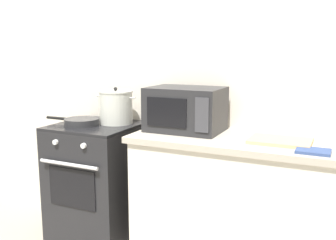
{
  "coord_description": "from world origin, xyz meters",
  "views": [
    {
      "loc": [
        1.34,
        -1.73,
        1.47
      ],
      "look_at": [
        0.25,
        0.6,
        1.0
      ],
      "focal_mm": 41.15,
      "sensor_mm": 36.0,
      "label": 1
    }
  ],
  "objects_px": {
    "oven_mitt": "(313,151)",
    "stove": "(98,183)",
    "frying_pan": "(81,122)",
    "cutting_board": "(280,141)",
    "microwave": "(186,109)",
    "stock_pot": "(116,107)"
  },
  "relations": [
    {
      "from": "frying_pan",
      "to": "stove",
      "type": "bearing_deg",
      "value": 38.35
    },
    {
      "from": "stock_pot",
      "to": "oven_mitt",
      "type": "relative_size",
      "value": 1.88
    },
    {
      "from": "stock_pot",
      "to": "oven_mitt",
      "type": "xyz_separation_m",
      "value": [
        1.43,
        -0.26,
        -0.12
      ]
    },
    {
      "from": "cutting_board",
      "to": "stove",
      "type": "bearing_deg",
      "value": -179.95
    },
    {
      "from": "cutting_board",
      "to": "oven_mitt",
      "type": "xyz_separation_m",
      "value": [
        0.2,
        -0.16,
        -0.0
      ]
    },
    {
      "from": "stock_pot",
      "to": "frying_pan",
      "type": "xyz_separation_m",
      "value": [
        -0.2,
        -0.17,
        -0.1
      ]
    },
    {
      "from": "frying_pan",
      "to": "oven_mitt",
      "type": "xyz_separation_m",
      "value": [
        1.63,
        -0.09,
        -0.02
      ]
    },
    {
      "from": "stove",
      "to": "frying_pan",
      "type": "height_order",
      "value": "frying_pan"
    },
    {
      "from": "cutting_board",
      "to": "oven_mitt",
      "type": "bearing_deg",
      "value": -38.59
    },
    {
      "from": "stove",
      "to": "cutting_board",
      "type": "distance_m",
      "value": 1.42
    },
    {
      "from": "cutting_board",
      "to": "oven_mitt",
      "type": "distance_m",
      "value": 0.26
    },
    {
      "from": "stove",
      "to": "frying_pan",
      "type": "distance_m",
      "value": 0.5
    },
    {
      "from": "frying_pan",
      "to": "cutting_board",
      "type": "distance_m",
      "value": 1.43
    },
    {
      "from": "stove",
      "to": "stock_pot",
      "type": "height_order",
      "value": "stock_pot"
    },
    {
      "from": "microwave",
      "to": "cutting_board",
      "type": "relative_size",
      "value": 1.39
    },
    {
      "from": "microwave",
      "to": "stove",
      "type": "bearing_deg",
      "value": -173.49
    },
    {
      "from": "microwave",
      "to": "cutting_board",
      "type": "bearing_deg",
      "value": -6.84
    },
    {
      "from": "oven_mitt",
      "to": "stove",
      "type": "bearing_deg",
      "value": 174.13
    },
    {
      "from": "cutting_board",
      "to": "stock_pot",
      "type": "bearing_deg",
      "value": 175.25
    },
    {
      "from": "stove",
      "to": "oven_mitt",
      "type": "xyz_separation_m",
      "value": [
        1.55,
        -0.16,
        0.47
      ]
    },
    {
      "from": "stove",
      "to": "oven_mitt",
      "type": "distance_m",
      "value": 1.62
    },
    {
      "from": "microwave",
      "to": "cutting_board",
      "type": "xyz_separation_m",
      "value": [
        0.65,
        -0.08,
        -0.14
      ]
    }
  ]
}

